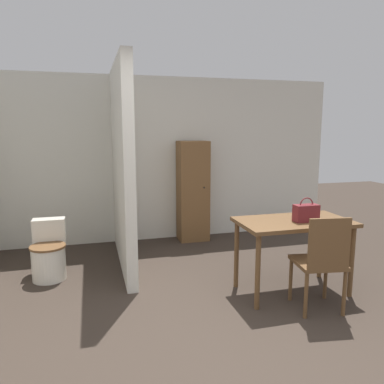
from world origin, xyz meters
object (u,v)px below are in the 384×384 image
at_px(handbag, 306,213).
at_px(wooden_cabinet, 193,191).
at_px(dining_table, 294,229).
at_px(wooden_chair, 322,260).
at_px(space_heater, 329,241).
at_px(toilet, 49,254).

bearing_deg(handbag, wooden_cabinet, 104.99).
height_order(dining_table, wooden_chair, wooden_chair).
relative_size(wooden_cabinet, space_heater, 2.97).
xyz_separation_m(dining_table, wooden_cabinet, (-0.51, 2.13, 0.08)).
bearing_deg(toilet, space_heater, -5.46).
height_order(wooden_chair, toilet, wooden_chair).
bearing_deg(space_heater, wooden_cabinet, 137.57).
bearing_deg(dining_table, wooden_chair, -86.58).
height_order(wooden_chair, wooden_cabinet, wooden_cabinet).
relative_size(dining_table, wooden_chair, 1.24).
relative_size(dining_table, space_heater, 2.25).
bearing_deg(wooden_cabinet, wooden_chair, -78.39).
bearing_deg(wooden_cabinet, dining_table, -76.63).
bearing_deg(space_heater, handbag, -137.42).
bearing_deg(handbag, dining_table, 136.92).
distance_m(wooden_chair, space_heater, 1.58).
xyz_separation_m(wooden_chair, toilet, (-2.56, 1.56, -0.23)).
relative_size(toilet, space_heater, 1.27).
distance_m(dining_table, wooden_chair, 0.50).
bearing_deg(toilet, dining_table, -23.34).
distance_m(toilet, wooden_cabinet, 2.33).
relative_size(dining_table, toilet, 1.77).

